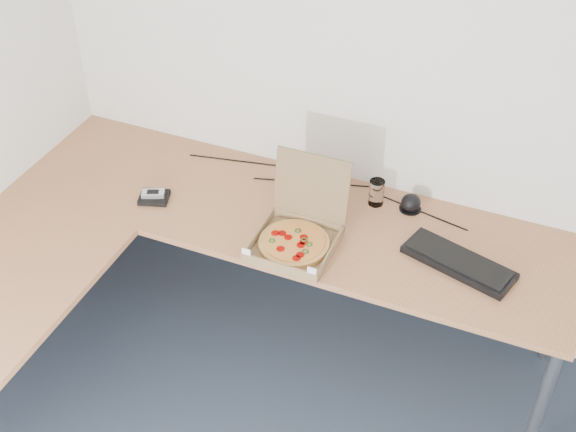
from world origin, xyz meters
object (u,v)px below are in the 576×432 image
at_px(desk, 175,259).
at_px(pizza_box, 296,237).
at_px(keyboard, 459,263).
at_px(wallet, 154,197).
at_px(drinking_glass, 376,192).

distance_m(desk, pizza_box, 0.50).
bearing_deg(keyboard, wallet, -159.44).
height_order(pizza_box, wallet, pizza_box).
bearing_deg(drinking_glass, pizza_box, -119.08).
xyz_separation_m(drinking_glass, wallet, (-0.92, -0.36, -0.05)).
distance_m(pizza_box, wallet, 0.70).
xyz_separation_m(desk, wallet, (-0.26, 0.28, 0.04)).
relative_size(keyboard, wallet, 3.54).
bearing_deg(pizza_box, wallet, 176.37).
distance_m(pizza_box, keyboard, 0.66).
bearing_deg(desk, keyboard, 19.60).
xyz_separation_m(pizza_box, keyboard, (0.65, 0.14, -0.03)).
relative_size(desk, keyboard, 5.52).
xyz_separation_m(drinking_glass, keyboard, (0.43, -0.25, -0.05)).
relative_size(desk, drinking_glass, 20.75).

